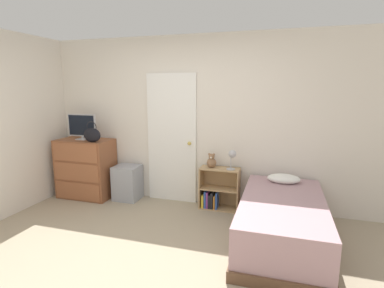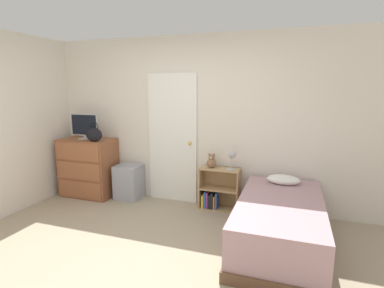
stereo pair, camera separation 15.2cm
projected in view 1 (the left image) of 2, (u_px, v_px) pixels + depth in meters
name	position (u px, v px, depth m)	size (l,w,h in m)	color
ground_plane	(132.00, 270.00, 2.98)	(16.00, 16.00, 0.00)	tan
wall_back	(190.00, 121.00, 4.58)	(10.00, 0.06, 2.55)	silver
door_closed	(172.00, 139.00, 4.66)	(0.79, 0.09, 2.00)	white
dresser	(86.00, 168.00, 4.92)	(0.87, 0.51, 0.96)	brown
tv	(82.00, 126.00, 4.80)	(0.50, 0.16, 0.41)	#B7B7BC
handbag	(92.00, 135.00, 4.58)	(0.29, 0.11, 0.32)	black
storage_bin	(128.00, 183.00, 4.83)	(0.39, 0.36, 0.55)	#999EA8
bookshelf	(217.00, 192.00, 4.47)	(0.58, 0.26, 0.62)	tan
teddy_bear	(212.00, 161.00, 4.40)	(0.14, 0.14, 0.22)	#8C6647
desk_lamp	(232.00, 156.00, 4.25)	(0.14, 0.14, 0.29)	#B2B2B7
bed	(282.00, 221.00, 3.46)	(0.95, 1.84, 0.64)	brown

